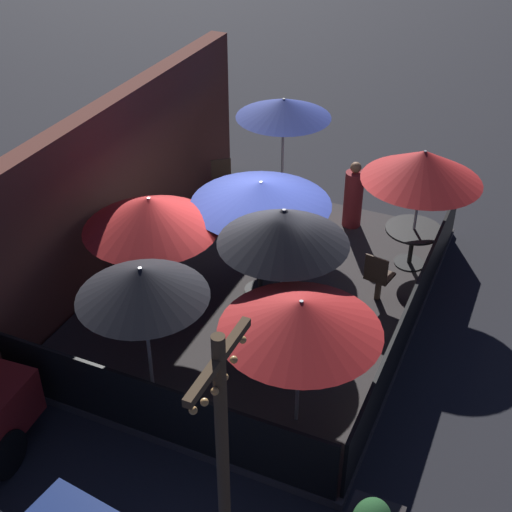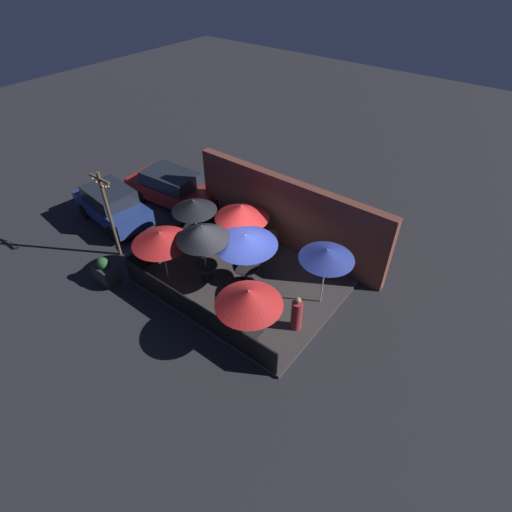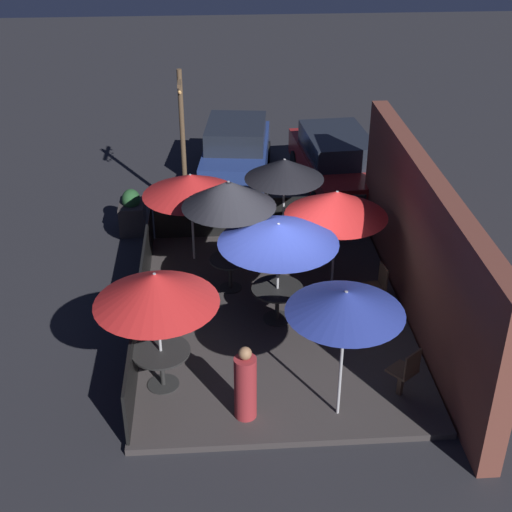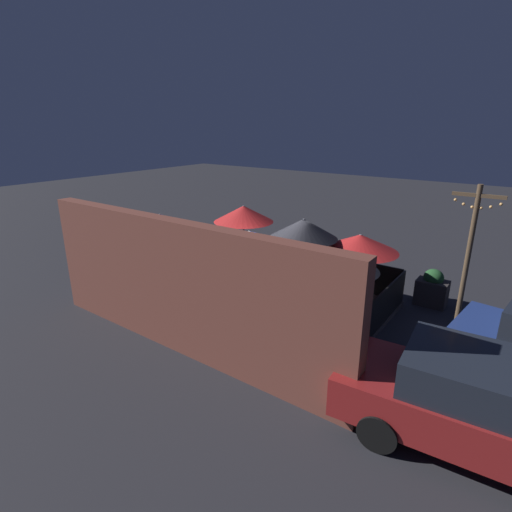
{
  "view_description": "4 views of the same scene",
  "coord_description": "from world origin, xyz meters",
  "views": [
    {
      "loc": [
        -8.78,
        -3.81,
        7.37
      ],
      "look_at": [
        -0.19,
        0.01,
        1.02
      ],
      "focal_mm": 50.0,
      "sensor_mm": 36.0,
      "label": 1
    },
    {
      "loc": [
        6.97,
        -8.22,
        10.27
      ],
      "look_at": [
        0.35,
        0.34,
        1.21
      ],
      "focal_mm": 28.0,
      "sensor_mm": 36.0,
      "label": 2
    },
    {
      "loc": [
        11.46,
        -1.13,
        8.02
      ],
      "look_at": [
        -0.76,
        -0.28,
        1.04
      ],
      "focal_mm": 50.0,
      "sensor_mm": 36.0,
      "label": 3
    },
    {
      "loc": [
        -6.11,
        8.34,
        4.96
      ],
      "look_at": [
        0.3,
        -0.5,
        1.3
      ],
      "focal_mm": 28.0,
      "sensor_mm": 36.0,
      "label": 4
    }
  ],
  "objects": [
    {
      "name": "dining_table_2",
      "position": [
        -1.06,
        -0.79,
        0.68
      ],
      "size": [
        0.84,
        0.84,
        0.7
      ],
      "color": "black",
      "rests_on": "patio_deck"
    },
    {
      "name": "fence_side_left",
      "position": [
        -3.39,
        0.0,
        0.59
      ],
      "size": [
        0.05,
        4.94,
        0.95
      ],
      "color": "black",
      "rests_on": "patio_deck"
    },
    {
      "name": "patio_umbrella_0",
      "position": [
        0.12,
        0.06,
        2.0
      ],
      "size": [
        2.23,
        2.23,
        2.07
      ],
      "color": "#B2B2B7",
      "rests_on": "patio_deck"
    },
    {
      "name": "patio_umbrella_1",
      "position": [
        1.94,
        -2.05,
        2.06
      ],
      "size": [
        2.02,
        2.02,
        2.21
      ],
      "color": "#B2B2B7",
      "rests_on": "patio_deck"
    },
    {
      "name": "ground_plane",
      "position": [
        0.0,
        0.0,
        0.0
      ],
      "size": [
        60.0,
        60.0,
        0.0
      ],
      "primitive_type": "plane",
      "color": "#26262B"
    },
    {
      "name": "patio_umbrella_5",
      "position": [
        -1.09,
        1.33,
        1.98
      ],
      "size": [
        2.07,
        2.07,
        2.12
      ],
      "color": "#B2B2B7",
      "rests_on": "patio_deck"
    },
    {
      "name": "light_post",
      "position": [
        -4.94,
        -1.77,
        2.06
      ],
      "size": [
        1.1,
        0.12,
        3.66
      ],
      "color": "brown",
      "rests_on": "ground_plane"
    },
    {
      "name": "dining_table_1",
      "position": [
        1.94,
        -2.05,
        0.7
      ],
      "size": [
        0.99,
        0.99,
        0.72
      ],
      "color": "black",
      "rests_on": "patio_deck"
    },
    {
      "name": "patio_umbrella_2",
      "position": [
        -1.06,
        -0.79,
        2.26
      ],
      "size": [
        1.85,
        1.85,
        2.41
      ],
      "color": "#B2B2B7",
      "rests_on": "patio_deck"
    },
    {
      "name": "patio_deck",
      "position": [
        0.0,
        0.0,
        0.06
      ],
      "size": [
        6.88,
        5.14,
        0.12
      ],
      "color": "#383333",
      "rests_on": "ground_plane"
    },
    {
      "name": "patio_umbrella_4",
      "position": [
        -2.73,
        0.47,
        2.05
      ],
      "size": [
        1.73,
        1.73,
        2.16
      ],
      "color": "#B2B2B7",
      "rests_on": "patio_deck"
    },
    {
      "name": "planter_box",
      "position": [
        -4.04,
        -3.03,
        0.48
      ],
      "size": [
        0.84,
        0.59,
        1.07
      ],
      "color": "#332D2D",
      "rests_on": "ground_plane"
    },
    {
      "name": "parked_car_1",
      "position": [
        -6.01,
        2.2,
        0.85
      ],
      "size": [
        4.61,
        2.05,
        1.62
      ],
      "rotation": [
        0.0,
        0.0,
        0.08
      ],
      "color": "maroon",
      "rests_on": "ground_plane"
    },
    {
      "name": "patron_0",
      "position": [
        2.78,
        -0.69,
        0.73
      ],
      "size": [
        0.43,
        0.43,
        1.34
      ],
      "rotation": [
        0.0,
        0.0,
        1.79
      ],
      "color": "maroon",
      "rests_on": "patio_deck"
    },
    {
      "name": "patio_umbrella_3",
      "position": [
        -2.37,
        -1.56,
        1.91
      ],
      "size": [
        2.07,
        2.07,
        2.02
      ],
      "color": "#B2B2B7",
      "rests_on": "patio_deck"
    },
    {
      "name": "parked_car_0",
      "position": [
        -7.04,
        -0.4,
        0.84
      ],
      "size": [
        4.06,
        2.15,
        1.62
      ],
      "rotation": [
        0.0,
        0.0,
        -0.12
      ],
      "color": "navy",
      "rests_on": "ground_plane"
    },
    {
      "name": "dining_table_0",
      "position": [
        0.12,
        0.06,
        0.69
      ],
      "size": [
        0.99,
        0.99,
        0.71
      ],
      "color": "black",
      "rests_on": "patio_deck"
    },
    {
      "name": "patio_chair_0",
      "position": [
        2.5,
        1.94,
        0.64
      ],
      "size": [
        0.56,
        0.56,
        0.95
      ],
      "rotation": [
        0.0,
        0.0,
        -2.47
      ],
      "color": "#4C3828",
      "rests_on": "patio_deck"
    },
    {
      "name": "patio_chair_2",
      "position": [
        -0.17,
        2.05,
        0.62
      ],
      "size": [
        0.45,
        0.45,
        0.92
      ],
      "rotation": [
        0.0,
        0.0,
        -1.43
      ],
      "color": "#4C3828",
      "rests_on": "patio_deck"
    },
    {
      "name": "patio_chair_1",
      "position": [
        0.62,
        -1.8,
        0.63
      ],
      "size": [
        0.47,
        0.47,
        0.93
      ],
      "rotation": [
        0.0,
        0.0,
        -0.18
      ],
      "color": "#4C3828",
      "rests_on": "patio_deck"
    },
    {
      "name": "patio_umbrella_6",
      "position": [
        2.83,
        0.79,
        2.26
      ],
      "size": [
        1.8,
        1.8,
        2.32
      ],
      "color": "#B2B2B7",
      "rests_on": "patio_deck"
    },
    {
      "name": "building_wall",
      "position": [
        0.0,
        2.8,
        1.52
      ],
      "size": [
        8.48,
        0.36,
        3.04
      ],
      "color": "brown",
      "rests_on": "ground_plane"
    },
    {
      "name": "fence_front",
      "position": [
        0.0,
        -2.52,
        0.59
      ],
      "size": [
        6.68,
        0.05,
        0.95
      ],
      "color": "black",
      "rests_on": "patio_deck"
    }
  ]
}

